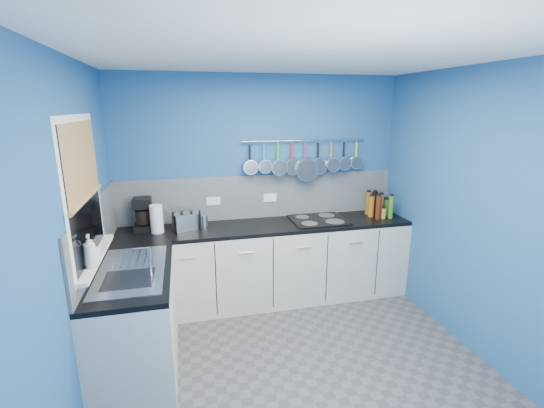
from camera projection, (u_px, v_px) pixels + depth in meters
name	position (u px, v px, depth m)	size (l,w,h in m)	color
floor	(298.00, 368.00, 3.20)	(3.20, 3.00, 0.02)	#47474C
ceiling	(305.00, 53.00, 2.56)	(3.20, 3.00, 0.02)	white
wall_back	(261.00, 187.00, 4.30)	(3.20, 0.02, 2.50)	#22528C
wall_front	(419.00, 346.00, 1.46)	(3.20, 0.02, 2.50)	#22528C
wall_left	(73.00, 245.00, 2.52)	(0.02, 3.00, 2.50)	#22528C
wall_right	(478.00, 214.00, 3.24)	(0.02, 3.00, 2.50)	#22528C
backsplash_back	(261.00, 196.00, 4.31)	(3.20, 0.02, 0.50)	#9D9EA6
backsplash_left	(97.00, 231.00, 3.11)	(0.02, 1.80, 0.50)	#9D9EA6
cabinet_run_back	(267.00, 264.00, 4.22)	(3.20, 0.60, 0.86)	beige
worktop_back	(267.00, 226.00, 4.10)	(3.20, 0.60, 0.04)	black
cabinet_run_left	(137.00, 323.00, 3.08)	(0.60, 1.20, 0.86)	beige
worktop_left	(132.00, 272.00, 2.96)	(0.60, 1.20, 0.04)	black
window_frame	(84.00, 192.00, 2.73)	(0.01, 1.00, 1.10)	white
window_glass	(84.00, 192.00, 2.73)	(0.01, 0.90, 1.00)	black
bamboo_blind	(81.00, 161.00, 2.68)	(0.01, 0.90, 0.55)	tan
window_sill	(96.00, 257.00, 2.87)	(0.10, 0.98, 0.03)	white
sink_unit	(132.00, 270.00, 2.96)	(0.50, 0.95, 0.01)	silver
mixer_tap	(150.00, 262.00, 2.79)	(0.12, 0.08, 0.26)	silver
socket_left	(213.00, 201.00, 4.17)	(0.15, 0.01, 0.09)	white
socket_right	(270.00, 198.00, 4.32)	(0.15, 0.01, 0.09)	white
pot_rail	(305.00, 141.00, 4.22)	(0.02, 0.02, 1.45)	silver
soap_bottle_a	(90.00, 251.00, 2.63)	(0.09, 0.09, 0.24)	white
soap_bottle_b	(93.00, 252.00, 2.71)	(0.08, 0.08, 0.17)	white
paper_towel	(157.00, 219.00, 3.81)	(0.13, 0.13, 0.29)	white
coffee_maker	(143.00, 214.00, 3.87)	(0.19, 0.21, 0.34)	black
toaster	(187.00, 221.00, 3.92)	(0.27, 0.16, 0.17)	silver
canister	(204.00, 221.00, 4.02)	(0.09, 0.09, 0.13)	silver
hob	(318.00, 220.00, 4.25)	(0.62, 0.54, 0.01)	black
pan_0	(250.00, 158.00, 4.12)	(0.17, 0.09, 0.36)	silver
pan_1	(264.00, 157.00, 4.15)	(0.15, 0.11, 0.34)	silver
pan_2	(278.00, 158.00, 4.19)	(0.19, 0.12, 0.38)	silver
pan_3	(291.00, 158.00, 4.23)	(0.19, 0.09, 0.38)	silver
pan_4	(305.00, 160.00, 4.27)	(0.26, 0.13, 0.45)	silver
pan_5	(318.00, 157.00, 4.30)	(0.20, 0.08, 0.39)	silver
pan_6	(331.00, 156.00, 4.33)	(0.17, 0.12, 0.36)	silver
pan_7	(344.00, 155.00, 4.36)	(0.16, 0.09, 0.35)	silver
pan_8	(356.00, 154.00, 4.40)	(0.15, 0.06, 0.34)	silver
condiment_0	(383.00, 209.00, 4.51)	(0.05, 0.05, 0.12)	black
condiment_1	(374.00, 203.00, 4.47)	(0.07, 0.07, 0.27)	black
condiment_2	(368.00, 203.00, 4.46)	(0.07, 0.07, 0.27)	brown
condiment_3	(386.00, 207.00, 4.42)	(0.07, 0.07, 0.19)	#265919
condiment_4	(381.00, 205.00, 4.38)	(0.07, 0.07, 0.26)	brown
condiment_5	(371.00, 206.00, 4.37)	(0.07, 0.07, 0.25)	#8C5914
condiment_6	(391.00, 207.00, 4.30)	(0.06, 0.06, 0.26)	#3F721E
condiment_7	(384.00, 213.00, 4.30)	(0.05, 0.05, 0.12)	olive
condiment_8	(378.00, 207.00, 4.27)	(0.06, 0.06, 0.27)	#4C190C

